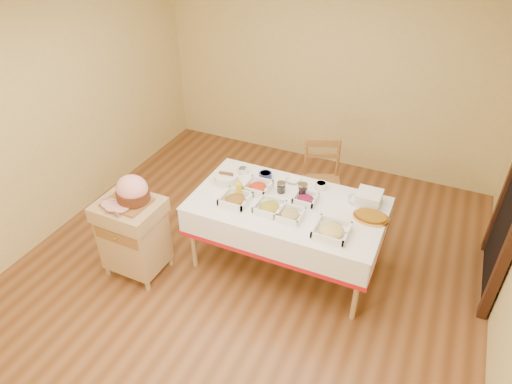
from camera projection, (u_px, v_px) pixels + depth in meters
room_shell at (244, 162)px, 3.87m from camera, size 5.00×5.00×5.00m
dining_table at (287, 217)px, 4.40m from camera, size 1.82×1.02×0.76m
butcher_cart at (133, 233)px, 4.39m from camera, size 0.59×0.50×0.83m
dining_chair at (321, 181)px, 5.13m from camera, size 0.54×0.52×0.93m
ham_on_board at (132, 192)px, 4.13m from camera, size 0.42×0.41×0.28m
serving_dish_a at (235, 200)px, 4.29m from camera, size 0.26×0.26×0.11m
serving_dish_b at (269, 207)px, 4.20m from camera, size 0.25×0.25×0.10m
serving_dish_c at (290, 214)px, 4.11m from camera, size 0.23×0.23×0.09m
serving_dish_d at (332, 231)px, 3.91m from camera, size 0.29×0.29×0.11m
serving_dish_e at (258, 187)px, 4.46m from camera, size 0.25×0.24×0.12m
serving_dish_f at (305, 199)px, 4.31m from camera, size 0.22×0.21×0.10m
small_bowl_left at (243, 170)px, 4.74m from camera, size 0.11×0.11×0.05m
small_bowl_mid at (265, 175)px, 4.65m from camera, size 0.13×0.13×0.06m
small_bowl_right at (321, 185)px, 4.50m from camera, size 0.12×0.12×0.06m
bowl_white_imported at (293, 180)px, 4.60m from camera, size 0.17×0.17×0.04m
bowl_small_imported at (356, 200)px, 4.31m from camera, size 0.16×0.16×0.05m
preserve_jar_left at (281, 188)px, 4.43m from camera, size 0.09×0.09×0.11m
preserve_jar_right at (303, 190)px, 4.39m from camera, size 0.09×0.09×0.12m
mustard_bottle at (239, 189)px, 4.35m from camera, size 0.06×0.06×0.19m
bread_basket at (226, 178)px, 4.58m from camera, size 0.24×0.24×0.11m
plate_stack at (369, 198)px, 4.27m from camera, size 0.23×0.23×0.13m
brass_platter at (371, 217)px, 4.10m from camera, size 0.33×0.23×0.04m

